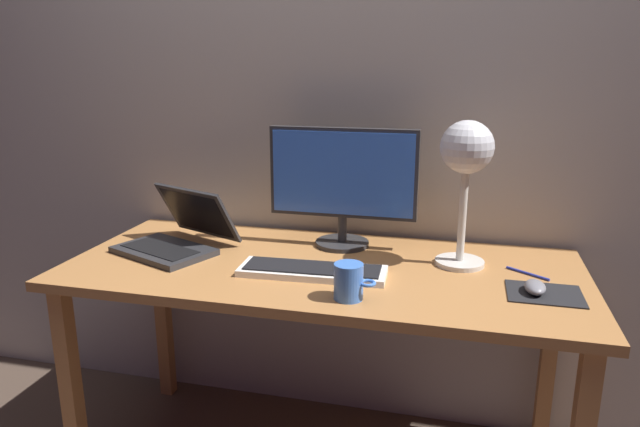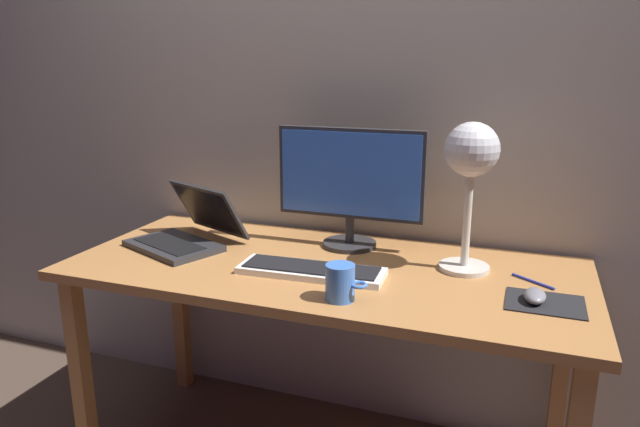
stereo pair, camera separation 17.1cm
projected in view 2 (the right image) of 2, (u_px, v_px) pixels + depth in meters
back_wall at (362, 78)px, 2.02m from camera, size 4.80×0.06×2.60m
desk at (324, 288)px, 1.83m from camera, size 1.60×0.70×0.74m
monitor at (350, 181)px, 1.93m from camera, size 0.50×0.18×0.41m
keyboard_main at (311, 270)px, 1.72m from camera, size 0.45×0.16×0.03m
laptop at (190, 228)px, 2.00m from camera, size 0.41×0.41×0.20m
desk_lamp at (471, 161)px, 1.68m from camera, size 0.16×0.16×0.45m
mousepad at (545, 303)px, 1.52m from camera, size 0.20×0.16×0.00m
mouse at (535, 296)px, 1.52m from camera, size 0.06×0.10×0.03m
coffee_mug at (341, 282)px, 1.53m from camera, size 0.11×0.08×0.10m
pen at (533, 281)px, 1.66m from camera, size 0.12×0.09×0.01m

